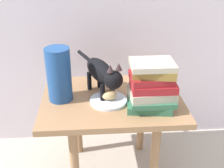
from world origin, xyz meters
name	(u,v)px	position (x,y,z in m)	size (l,w,h in m)	color
side_table	(112,110)	(0.00, 0.00, 0.43)	(0.72, 0.53, 0.51)	#9E724C
plate	(108,101)	(-0.02, -0.04, 0.51)	(0.19, 0.19, 0.01)	silver
bread_roll	(109,95)	(-0.02, -0.04, 0.55)	(0.08, 0.06, 0.05)	#E0BC7A
cat	(103,73)	(-0.04, 0.02, 0.64)	(0.23, 0.45, 0.23)	black
book_stack	(152,86)	(0.18, -0.11, 0.62)	(0.23, 0.19, 0.24)	#336B4C
green_vase	(59,75)	(-0.26, 0.01, 0.64)	(0.12, 0.12, 0.27)	navy
candle_jar	(158,82)	(0.26, 0.09, 0.54)	(0.07, 0.07, 0.08)	silver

